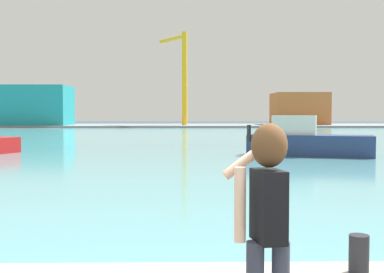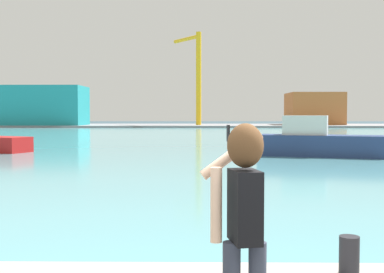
{
  "view_description": "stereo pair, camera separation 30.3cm",
  "coord_description": "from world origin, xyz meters",
  "px_view_note": "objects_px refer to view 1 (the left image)",
  "views": [
    {
      "loc": [
        -1.27,
        -3.88,
        2.46
      ],
      "look_at": [
        -1.11,
        5.62,
        2.02
      ],
      "focal_mm": 45.74,
      "sensor_mm": 36.0,
      "label": 1
    },
    {
      "loc": [
        -0.97,
        -3.89,
        2.46
      ],
      "look_at": [
        -1.11,
        5.62,
        2.02
      ],
      "focal_mm": 45.74,
      "sensor_mm": 36.0,
      "label": 2
    }
  ],
  "objects_px": {
    "harbor_bollard": "(359,254)",
    "person_photographer": "(267,210)",
    "port_crane": "(182,71)",
    "warehouse_left": "(26,106)",
    "boat_moored_2": "(307,141)",
    "warehouse_right": "(299,109)"
  },
  "relations": [
    {
      "from": "harbor_bollard",
      "to": "person_photographer",
      "type": "bearing_deg",
      "value": -128.24
    },
    {
      "from": "harbor_bollard",
      "to": "port_crane",
      "type": "height_order",
      "value": "port_crane"
    },
    {
      "from": "harbor_bollard",
      "to": "warehouse_left",
      "type": "xyz_separation_m",
      "value": [
        -31.44,
        86.61,
        3.15
      ]
    },
    {
      "from": "boat_moored_2",
      "to": "person_photographer",
      "type": "bearing_deg",
      "value": -87.79
    },
    {
      "from": "person_photographer",
      "to": "warehouse_left",
      "type": "bearing_deg",
      "value": 8.41
    },
    {
      "from": "boat_moored_2",
      "to": "warehouse_right",
      "type": "height_order",
      "value": "warehouse_right"
    },
    {
      "from": "harbor_bollard",
      "to": "boat_moored_2",
      "type": "relative_size",
      "value": 0.06
    },
    {
      "from": "port_crane",
      "to": "harbor_bollard",
      "type": "bearing_deg",
      "value": -88.51
    },
    {
      "from": "boat_moored_2",
      "to": "warehouse_left",
      "type": "relative_size",
      "value": 0.46
    },
    {
      "from": "person_photographer",
      "to": "harbor_bollard",
      "type": "height_order",
      "value": "person_photographer"
    },
    {
      "from": "harbor_bollard",
      "to": "warehouse_right",
      "type": "bearing_deg",
      "value": 77.09
    },
    {
      "from": "person_photographer",
      "to": "port_crane",
      "type": "distance_m",
      "value": 89.93
    },
    {
      "from": "warehouse_left",
      "to": "port_crane",
      "type": "bearing_deg",
      "value": 2.29
    },
    {
      "from": "person_photographer",
      "to": "warehouse_left",
      "type": "xyz_separation_m",
      "value": [
        -30.09,
        88.32,
        2.3
      ]
    },
    {
      "from": "person_photographer",
      "to": "port_crane",
      "type": "height_order",
      "value": "port_crane"
    },
    {
      "from": "boat_moored_2",
      "to": "warehouse_left",
      "type": "bearing_deg",
      "value": 136.93
    },
    {
      "from": "harbor_bollard",
      "to": "warehouse_left",
      "type": "height_order",
      "value": "warehouse_left"
    },
    {
      "from": "harbor_bollard",
      "to": "port_crane",
      "type": "bearing_deg",
      "value": 91.49
    },
    {
      "from": "warehouse_right",
      "to": "warehouse_left",
      "type": "bearing_deg",
      "value": -174.55
    },
    {
      "from": "boat_moored_2",
      "to": "warehouse_right",
      "type": "xyz_separation_m",
      "value": [
        15.83,
        68.82,
        2.62
      ]
    },
    {
      "from": "boat_moored_2",
      "to": "harbor_bollard",
      "type": "bearing_deg",
      "value": -85.67
    },
    {
      "from": "harbor_bollard",
      "to": "boat_moored_2",
      "type": "bearing_deg",
      "value": 77.24
    }
  ]
}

